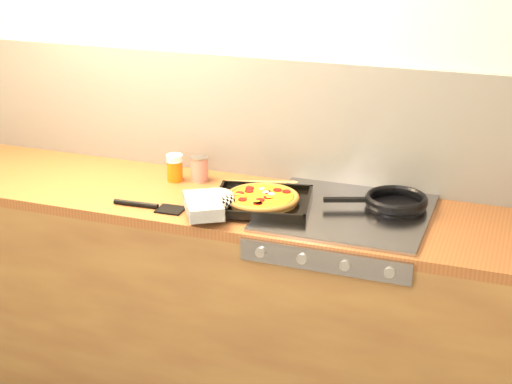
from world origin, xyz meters
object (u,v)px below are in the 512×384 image
at_px(pizza_on_tray, 246,200).
at_px(frying_pan, 395,202).
at_px(juice_glass, 175,168).
at_px(tomato_can, 199,169).

bearing_deg(pizza_on_tray, frying_pan, 19.59).
bearing_deg(juice_glass, pizza_on_tray, -27.19).
xyz_separation_m(tomato_can, juice_glass, (-0.10, -0.03, 0.01)).
relative_size(pizza_on_tray, frying_pan, 1.18).
bearing_deg(frying_pan, juice_glass, 179.14).
height_order(frying_pan, juice_glass, juice_glass).
distance_m(pizza_on_tray, frying_pan, 0.55).
bearing_deg(juice_glass, frying_pan, -0.86).
bearing_deg(frying_pan, tomato_can, 176.69).
distance_m(tomato_can, juice_glass, 0.10).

